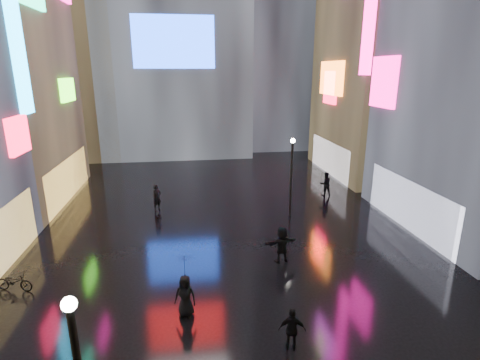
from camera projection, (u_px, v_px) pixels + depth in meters
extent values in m
plane|color=black|center=(223.00, 219.00, 24.37)|extent=(140.00, 140.00, 0.00)
cube|color=red|center=(18.00, 135.00, 19.58)|extent=(0.25, 2.24, 1.94)
cube|color=#129CE3|center=(16.00, 37.00, 19.78)|extent=(0.25, 1.40, 8.00)
cube|color=#FFC659|center=(68.00, 179.00, 28.13)|extent=(0.20, 10.00, 3.00)
cube|color=#3FCC16|center=(67.00, 90.00, 28.08)|extent=(0.25, 3.00, 1.71)
cube|color=white|center=(410.00, 205.00, 22.61)|extent=(0.20, 9.00, 3.00)
cube|color=#E30B78|center=(384.00, 82.00, 24.49)|extent=(0.25, 2.99, 3.26)
cube|color=#E30B78|center=(371.00, 0.00, 25.70)|extent=(0.25, 1.40, 10.00)
cube|color=black|center=(394.00, 14.00, 32.10)|extent=(10.00, 12.00, 28.00)
cube|color=white|center=(330.00, 157.00, 34.95)|extent=(0.20, 9.00, 3.00)
cube|color=orange|center=(331.00, 78.00, 33.21)|extent=(0.25, 4.92, 2.91)
cube|color=red|center=(330.00, 88.00, 33.55)|extent=(0.25, 2.63, 2.87)
cube|color=#194CFF|center=(174.00, 42.00, 36.62)|extent=(8.00, 0.20, 5.00)
cube|color=black|center=(273.00, 5.00, 45.49)|extent=(12.00, 12.00, 34.00)
cube|color=black|center=(69.00, 34.00, 39.68)|extent=(10.00, 10.00, 26.00)
sphere|color=white|center=(69.00, 304.00, 7.12)|extent=(0.30, 0.30, 0.30)
cylinder|color=black|center=(291.00, 179.00, 24.36)|extent=(0.16, 0.16, 5.00)
sphere|color=white|center=(293.00, 141.00, 23.64)|extent=(0.30, 0.30, 0.30)
imported|color=black|center=(292.00, 330.00, 12.80)|extent=(1.00, 0.58, 1.60)
imported|color=black|center=(185.00, 296.00, 14.60)|extent=(0.96, 0.76, 1.73)
imported|color=black|center=(282.00, 244.00, 18.75)|extent=(1.81, 0.90, 1.87)
imported|color=black|center=(157.00, 198.00, 25.66)|extent=(0.80, 0.79, 1.85)
imported|color=black|center=(325.00, 184.00, 28.78)|extent=(0.91, 0.71, 1.86)
imported|color=black|center=(184.00, 266.00, 14.23)|extent=(1.24, 1.22, 0.90)
imported|color=black|center=(14.00, 282.00, 16.37)|extent=(1.75, 0.97, 0.87)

